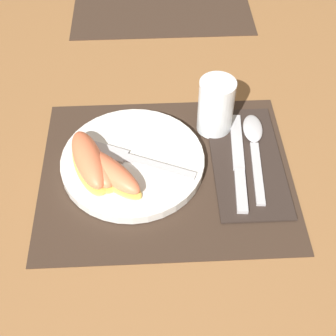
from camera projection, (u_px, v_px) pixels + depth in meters
ground_plane at (166, 172)px, 0.76m from camera, size 3.00×3.00×0.00m
placemat at (166, 172)px, 0.76m from camera, size 0.41×0.33×0.00m
plate at (133, 162)px, 0.76m from camera, size 0.23×0.23×0.02m
juice_glass at (216, 109)px, 0.79m from camera, size 0.06×0.06×0.10m
napkin at (247, 160)px, 0.77m from camera, size 0.11×0.24×0.00m
knife at (239, 163)px, 0.76m from camera, size 0.04×0.21×0.01m
spoon at (254, 140)px, 0.79m from camera, size 0.04×0.20×0.01m
fork at (131, 159)px, 0.75m from camera, size 0.18×0.09×0.00m
citrus_wedge_0 at (89, 160)px, 0.73m from camera, size 0.09×0.14×0.04m
citrus_wedge_1 at (97, 167)px, 0.73m from camera, size 0.08×0.11×0.03m
citrus_wedge_2 at (109, 171)px, 0.72m from camera, size 0.12×0.12×0.03m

